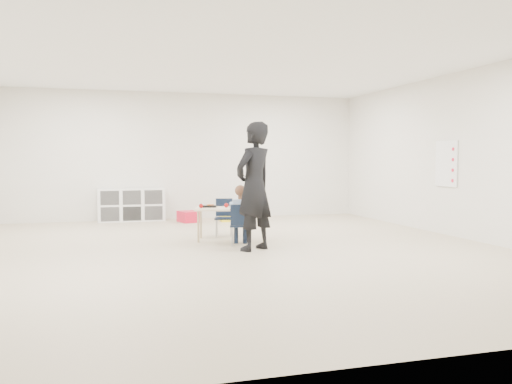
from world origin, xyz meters
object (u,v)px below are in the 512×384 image
object	(u,v)px
cubby_shelf	(131,205)
adult	(254,186)
chair_near	(240,225)
child	(240,213)
table	(232,224)

from	to	relation	value
cubby_shelf	adult	world-z (taller)	adult
chair_near	child	size ratio (longest dim) A/B	0.63
child	adult	bearing A→B (deg)	-65.98
table	chair_near	distance (m)	0.54
table	cubby_shelf	bearing A→B (deg)	128.63
child	chair_near	bearing A→B (deg)	15.27
child	cubby_shelf	world-z (taller)	child
chair_near	adult	size ratio (longest dim) A/B	0.34
chair_near	adult	xyz separation A→B (m)	(0.08, -0.50, 0.61)
table	adult	distance (m)	1.23
child	cubby_shelf	size ratio (longest dim) A/B	0.72
table	cubby_shelf	world-z (taller)	cubby_shelf
cubby_shelf	adult	size ratio (longest dim) A/B	0.75
chair_near	cubby_shelf	xyz separation A→B (m)	(-1.43, 3.81, 0.03)
child	table	bearing A→B (deg)	106.34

